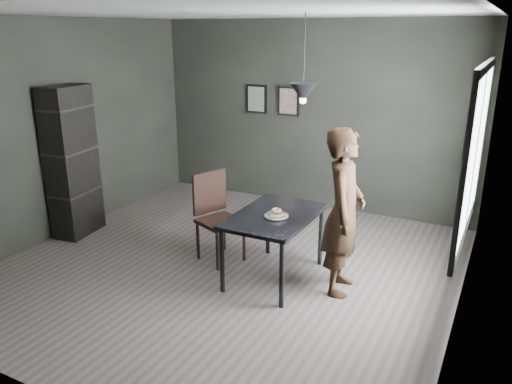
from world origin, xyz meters
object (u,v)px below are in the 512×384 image
at_px(white_plate, 276,217).
at_px(wood_chair, 215,211).
at_px(cafe_table, 274,221).
at_px(woman, 344,212).
at_px(shelf_unit, 72,162).
at_px(pendant_lamp, 303,92).

height_order(white_plate, wood_chair, wood_chair).
xyz_separation_m(cafe_table, woman, (0.74, 0.09, 0.20)).
xyz_separation_m(shelf_unit, pendant_lamp, (3.17, 0.15, 1.06)).
xyz_separation_m(cafe_table, shelf_unit, (-2.92, -0.05, 0.32)).
xyz_separation_m(cafe_table, white_plate, (0.05, -0.07, 0.08)).
bearing_deg(woman, cafe_table, 87.21).
distance_m(cafe_table, woman, 0.77).
xyz_separation_m(white_plate, pendant_lamp, (0.20, 0.17, 1.29)).
height_order(woman, shelf_unit, shelf_unit).
bearing_deg(cafe_table, shelf_unit, -179.05).
xyz_separation_m(cafe_table, pendant_lamp, (0.25, 0.10, 1.38)).
relative_size(white_plate, pendant_lamp, 0.27).
distance_m(wood_chair, shelf_unit, 2.12).
bearing_deg(shelf_unit, cafe_table, -7.34).
relative_size(wood_chair, shelf_unit, 0.53).
height_order(shelf_unit, pendant_lamp, pendant_lamp).
distance_m(woman, shelf_unit, 3.66).
bearing_deg(pendant_lamp, cafe_table, -158.20).
relative_size(cafe_table, wood_chair, 1.14).
bearing_deg(pendant_lamp, shelf_unit, -177.32).
xyz_separation_m(woman, pendant_lamp, (-0.49, 0.01, 1.18)).
height_order(cafe_table, white_plate, white_plate).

